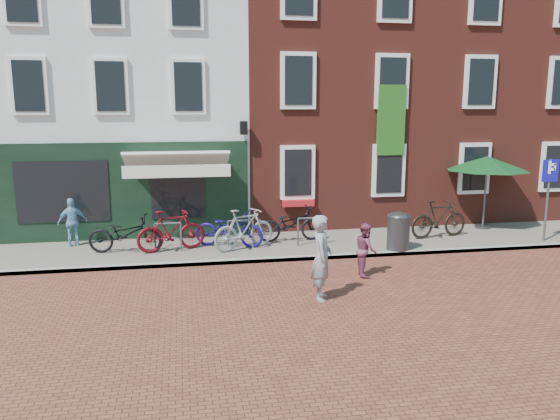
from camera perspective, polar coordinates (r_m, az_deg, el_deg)
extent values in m
plane|color=brown|center=(14.69, 2.28, -5.30)|extent=(80.00, 80.00, 0.00)
cube|color=slate|center=(16.31, 4.58, -3.49)|extent=(24.00, 3.00, 0.10)
cube|color=silver|center=(20.86, -15.84, 11.63)|extent=(8.00, 8.00, 9.00)
cube|color=maroon|center=(21.39, 3.61, 13.32)|extent=(6.00, 8.00, 10.00)
cube|color=maroon|center=(23.55, 18.30, 12.59)|extent=(6.00, 8.00, 10.00)
cylinder|color=#38393B|center=(15.65, 12.18, -2.37)|extent=(0.62, 0.62, 0.93)
ellipsoid|color=#38393B|center=(15.54, 12.25, -0.44)|extent=(0.62, 0.62, 0.28)
cylinder|color=#4C4C4F|center=(17.96, 25.98, 0.91)|extent=(0.07, 0.07, 2.44)
cube|color=#13129F|center=(17.83, 26.26, 3.68)|extent=(0.50, 0.04, 0.65)
cylinder|color=#4C4C4F|center=(19.26, 20.28, -1.63)|extent=(0.50, 0.50, 0.08)
cylinder|color=#4C4C4F|center=(19.07, 20.50, 1.53)|extent=(0.06, 0.06, 2.23)
cone|color=#0F421A|center=(18.93, 20.72, 4.86)|extent=(2.65, 2.65, 0.45)
imported|color=gray|center=(11.66, 4.35, -4.95)|extent=(0.60, 0.76, 1.84)
imported|color=#7B3850|center=(13.47, 8.89, -4.05)|extent=(0.57, 0.69, 1.30)
imported|color=#6FA1C6|center=(16.75, -20.73, -1.18)|extent=(0.88, 0.60, 1.39)
imported|color=black|center=(15.57, -15.80, -2.42)|extent=(2.06, 0.97, 1.04)
imported|color=#5E0912|center=(15.43, -11.23, -2.11)|extent=(1.99, 1.07, 1.15)
imported|color=#16095E|center=(15.68, -5.31, -1.95)|extent=(2.09, 1.31, 1.04)
imported|color=gray|center=(15.36, -3.75, -1.98)|extent=(1.96, 1.32, 1.15)
imported|color=black|center=(16.24, 1.12, -1.45)|extent=(2.01, 0.79, 1.04)
imported|color=black|center=(17.35, 16.16, -0.89)|extent=(1.98, 0.84, 1.15)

